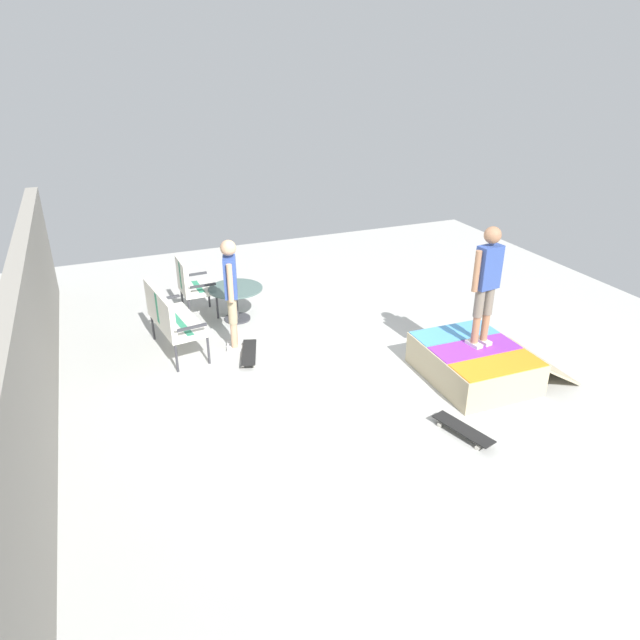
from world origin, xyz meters
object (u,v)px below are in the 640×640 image
skate_ramp (475,362)px  person_watching (231,287)px  patio_chair_near_house (191,283)px  skateboard_spare (463,429)px  skateboard_by_bench (249,353)px  patio_table (236,297)px  person_skater (487,278)px  patio_bench (169,316)px

skate_ramp → person_watching: 3.63m
patio_chair_near_house → skateboard_spare: 5.15m
skate_ramp → skateboard_by_bench: bearing=57.7°
patio_table → person_skater: person_skater is taller
skateboard_by_bench → person_skater: bearing=-120.7°
skate_ramp → skateboard_spare: skate_ramp is taller
patio_bench → person_skater: person_skater is taller
person_watching → person_skater: (-2.06, -2.91, 0.44)m
patio_table → patio_bench: bearing=123.6°
patio_table → skateboard_by_bench: (-1.38, 0.18, -0.32)m
patio_chair_near_house → patio_table: 0.80m
patio_chair_near_house → person_skater: person_skater is taller
person_watching → patio_table: bearing=-16.8°
skate_ramp → patio_table: 4.02m
patio_chair_near_house → person_watching: person_watching is taller
skate_ramp → patio_bench: size_ratio=1.44×
skate_ramp → patio_bench: 4.42m
skate_ramp → patio_chair_near_house: 4.77m
patio_bench → skateboard_spare: size_ratio=1.60×
patio_table → person_skater: size_ratio=0.54×
person_skater → skateboard_by_bench: person_skater is taller
patio_chair_near_house → skateboard_spare: size_ratio=1.24×
person_watching → skateboard_by_bench: person_watching is taller
person_watching → skateboard_spare: bearing=-149.0°
skate_ramp → skateboard_spare: 1.42m
person_watching → skateboard_spare: (-3.19, -1.91, -0.91)m
patio_table → person_skater: (-3.04, -2.61, 1.03)m
skate_ramp → patio_chair_near_house: bearing=42.2°
skate_ramp → patio_bench: patio_bench is taller
skateboard_spare → patio_table: bearing=21.2°
skate_ramp → skateboard_by_bench: size_ratio=2.30×
patio_bench → patio_table: bearing=-56.4°
person_skater → skateboard_by_bench: 3.52m
patio_table → skateboard_spare: size_ratio=1.09×
patio_table → person_watching: (-0.98, 0.30, 0.59)m
patio_chair_near_house → skateboard_by_bench: (-1.80, -0.47, -0.53)m
person_skater → skate_ramp: bearing=134.5°
person_watching → person_skater: 3.59m
patio_bench → patio_table: (0.80, -1.20, -0.21)m
person_watching → skateboard_spare: size_ratio=2.07×
patio_chair_near_house → patio_table: size_ratio=1.13×
skate_ramp → person_skater: person_skater is taller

